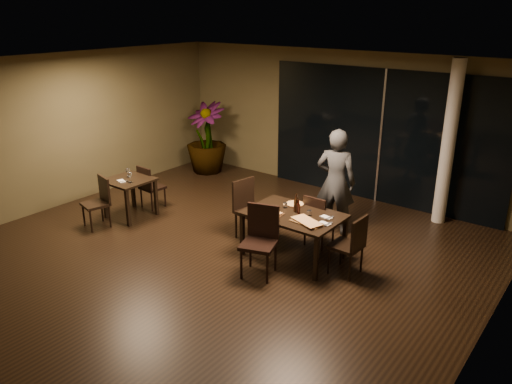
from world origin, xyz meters
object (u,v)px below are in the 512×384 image
object	(u,v)px
bottle_a	(296,204)
side_table	(129,185)
chair_side_far	(149,185)
bottle_b	(298,208)
chair_main_far	(317,219)
chair_main_left	(248,206)
chair_side_near	(99,199)
bottle_c	(296,203)
potted_plant	(206,138)
chair_main_right	(351,243)
main_table	(294,218)
chair_main_near	(261,236)
diner	(336,182)

from	to	relation	value
bottle_a	side_table	bearing A→B (deg)	-170.24
chair_side_far	bottle_b	bearing A→B (deg)	-177.10
chair_main_far	chair_main_left	bearing A→B (deg)	20.46
bottle_b	chair_main_left	bearing A→B (deg)	171.83
chair_side_near	bottle_c	bearing A→B (deg)	32.99
potted_plant	chair_main_right	bearing A→B (deg)	-25.17
chair_side_far	bottle_a	size ratio (longest dim) A/B	3.29
side_table	chair_side_near	bearing A→B (deg)	-96.98
chair_main_right	potted_plant	distance (m)	5.68
chair_main_left	chair_side_near	xyz separation A→B (m)	(-2.44, -1.28, -0.06)
main_table	chair_main_far	xyz separation A→B (m)	(0.11, 0.54, -0.17)
chair_main_left	bottle_c	size ratio (longest dim) A/B	3.46
chair_side_far	chair_side_near	size ratio (longest dim) A/B	0.94
bottle_c	chair_main_far	bearing A→B (deg)	75.00
chair_main_near	bottle_b	world-z (taller)	chair_main_near
chair_main_right	chair_side_near	distance (m)	4.63
diner	bottle_b	xyz separation A→B (m)	(0.04, -1.25, -0.07)
side_table	diner	xyz separation A→B (m)	(3.45, 1.73, 0.32)
main_table	potted_plant	xyz separation A→B (m)	(-4.13, 2.44, 0.17)
main_table	bottle_a	size ratio (longest dim) A/B	5.62
potted_plant	chair_main_far	bearing A→B (deg)	-24.15
potted_plant	bottle_b	distance (m)	4.88
main_table	chair_main_left	world-z (taller)	chair_main_left
chair_main_left	bottle_b	size ratio (longest dim) A/B	4.19
chair_side_near	potted_plant	xyz separation A→B (m)	(-0.65, 3.57, 0.33)
chair_main_left	side_table	bearing A→B (deg)	115.13
chair_side_far	chair_main_left	bearing A→B (deg)	-173.27
main_table	chair_main_left	distance (m)	1.05
bottle_a	chair_main_near	bearing A→B (deg)	-96.04
chair_side_near	bottle_c	size ratio (longest dim) A/B	3.11
side_table	chair_main_far	xyz separation A→B (m)	(3.51, 1.04, -0.12)
chair_main_left	bottle_c	distance (m)	1.08
diner	potted_plant	xyz separation A→B (m)	(-4.18, 1.21, -0.10)
chair_side_near	bottle_c	world-z (taller)	bottle_c
main_table	chair_main_right	size ratio (longest dim) A/B	1.58
chair_main_far	chair_side_near	distance (m)	3.96
main_table	bottle_c	distance (m)	0.24
side_table	diner	distance (m)	3.88
chair_side_far	bottle_c	size ratio (longest dim) A/B	2.93
main_table	chair_main_near	xyz separation A→B (m)	(-0.11, -0.73, -0.08)
chair_main_right	bottle_a	size ratio (longest dim) A/B	3.55
potted_plant	bottle_c	size ratio (longest dim) A/B	5.67
chair_side_far	chair_side_near	distance (m)	1.13
chair_side_far	chair_main_far	bearing A→B (deg)	-168.22
main_table	side_table	distance (m)	3.44
chair_main_left	chair_main_near	bearing A→B (deg)	-123.64
chair_main_far	bottle_c	xyz separation A→B (m)	(-0.12, -0.46, 0.39)
chair_main_left	main_table	bearing A→B (deg)	-88.50
main_table	chair_main_left	bearing A→B (deg)	171.74
chair_main_far	side_table	bearing A→B (deg)	18.19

